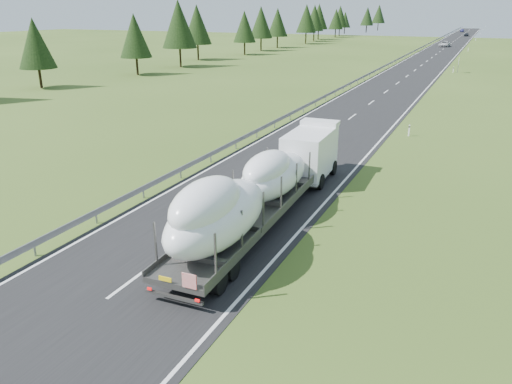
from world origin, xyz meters
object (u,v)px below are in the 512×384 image
at_px(highway_sign, 459,62).
at_px(boat_truck, 260,185).
at_px(distant_car_dark, 466,35).
at_px(distant_van, 444,44).
at_px(distant_car_blue, 462,31).

xyz_separation_m(highway_sign, boat_truck, (-4.75, -72.59, 0.34)).
bearing_deg(distant_car_dark, distant_van, -87.74).
bearing_deg(highway_sign, distant_car_dark, 92.30).
relative_size(highway_sign, distant_car_blue, 0.67).
xyz_separation_m(distant_car_dark, distant_car_blue, (-3.89, 40.32, 0.01)).
relative_size(distant_car_dark, distant_car_blue, 0.96).
distance_m(highway_sign, distant_van, 65.57).
bearing_deg(boat_truck, highway_sign, 86.26).
bearing_deg(highway_sign, distant_car_blue, 93.06).
xyz_separation_m(boat_truck, distant_van, (-3.09, 137.69, -1.37)).
bearing_deg(boat_truck, distant_van, 91.29).
height_order(highway_sign, distant_van, highway_sign).
distance_m(boat_truck, distant_van, 137.73).
distance_m(highway_sign, distant_car_blue, 170.37).
xyz_separation_m(boat_truck, distant_car_dark, (-0.46, 202.41, -1.51)).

